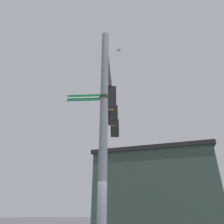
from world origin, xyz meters
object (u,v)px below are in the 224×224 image
Objects in this scene: traffic_light_nearest_pole at (110,99)px; traffic_light_mid_outer at (114,129)px; street_name_sign at (93,97)px; traffic_light_mid_inner at (113,116)px; bird_flying at (119,50)px.

traffic_light_nearest_pole is 4.03m from traffic_light_mid_outer.
traffic_light_mid_outer is 6.79m from street_name_sign.
traffic_light_nearest_pole and traffic_light_mid_inner have the same top height.
traffic_light_mid_outer is at bearing 77.66° from street_name_sign.
traffic_light_nearest_pole is 1.00× the size of traffic_light_mid_outer.
traffic_light_mid_outer is 0.98× the size of street_name_sign.
traffic_light_nearest_pole is 0.98× the size of street_name_sign.
bird_flying reaches higher than street_name_sign.
street_name_sign is (-1.09, -4.50, -1.39)m from traffic_light_mid_inner.
traffic_light_nearest_pole reaches higher than street_name_sign.
traffic_light_mid_outer is 5.24× the size of bird_flying.
traffic_light_mid_inner is 4.84m from street_name_sign.
street_name_sign is at bearing -103.66° from traffic_light_mid_inner.
bird_flying is (1.46, 4.13, 5.94)m from street_name_sign.
traffic_light_nearest_pole and traffic_light_mid_outer have the same top height.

